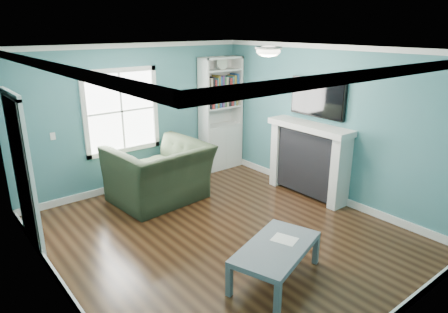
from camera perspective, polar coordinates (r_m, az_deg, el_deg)
floor at (r=5.90m, az=-0.14°, el=-11.02°), size 5.00×5.00×0.00m
room_walls at (r=5.31m, az=-0.15°, el=4.02°), size 5.00×5.00×5.00m
trim at (r=5.41m, az=-0.15°, el=0.48°), size 4.50×5.00×2.60m
window at (r=7.28m, az=-14.43°, el=6.28°), size 1.40×0.06×1.50m
bookshelf at (r=8.29m, az=-0.50°, el=4.54°), size 0.90×0.35×2.31m
fireplace at (r=7.14m, az=12.00°, el=-0.56°), size 0.44×1.58×1.30m
tv at (r=6.96m, az=13.23°, el=8.16°), size 0.06×1.10×0.65m
door at (r=5.81m, az=-26.88°, el=-2.00°), size 0.12×0.98×2.17m
ceiling_fixture at (r=5.84m, az=6.37°, el=14.81°), size 0.38×0.38×0.15m
light_switch at (r=6.94m, az=-23.26°, el=2.67°), size 0.08×0.01×0.12m
recliner at (r=6.80m, az=-9.26°, el=-1.08°), size 1.60×1.12×1.33m
coffee_table at (r=4.84m, az=7.44°, el=-13.13°), size 1.35×1.01×0.44m
paper_sheet at (r=4.95m, az=8.64°, el=-11.62°), size 0.31×0.35×0.00m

